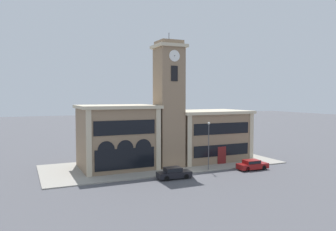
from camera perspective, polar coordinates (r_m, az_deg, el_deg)
ground_plane at (r=45.45m, az=2.95°, el=-10.20°), size 300.00×300.00×0.00m
sidewalk_kerb at (r=51.57m, az=-0.64°, el=-8.48°), size 36.52×13.93×0.15m
clock_tower at (r=48.91m, az=0.17°, el=1.97°), size 4.40×4.40×20.02m
town_hall_left_wing at (r=48.97m, az=-8.92°, el=-3.65°), size 11.18×9.24×9.36m
town_hall_right_wing at (r=55.24m, az=6.90°, el=-3.40°), size 12.81×9.24×8.30m
parked_car_near at (r=42.90m, az=1.00°, el=-9.94°), size 4.50×1.90×1.50m
parked_car_mid at (r=49.51m, az=14.44°, el=-8.27°), size 4.63×1.98×1.45m
street_lamp at (r=47.23m, az=7.10°, el=-4.11°), size 0.36×0.36×6.85m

